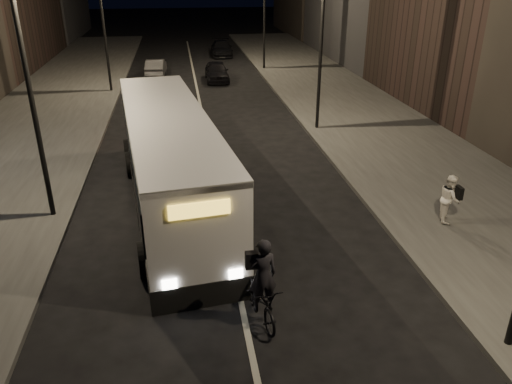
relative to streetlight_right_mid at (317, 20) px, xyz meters
name	(u,v)px	position (x,y,z in m)	size (l,w,h in m)	color
ground	(234,270)	(-5.33, -12.00, -5.36)	(180.00, 180.00, 0.00)	black
sidewalk_right	(358,116)	(3.17, 2.00, -5.28)	(7.00, 70.00, 0.16)	#373634
sidewalk_left	(36,130)	(-13.83, 2.00, -5.28)	(7.00, 70.00, 0.16)	#373634
streetlight_right_mid	(317,20)	(0.00, 0.00, 0.00)	(1.20, 0.44, 8.12)	black
streetlight_left_near	(33,54)	(-10.66, -8.00, 0.00)	(1.20, 0.44, 8.12)	black
streetlight_left_far	(106,6)	(-10.66, 10.00, 0.00)	(1.20, 0.44, 8.12)	black
city_bus	(170,157)	(-6.99, -7.52, -3.58)	(4.02, 12.33, 3.27)	white
cyclist_on_bicycle	(261,293)	(-4.93, -14.16, -4.61)	(1.01, 2.05, 2.26)	black
pedestrian_woman	(450,198)	(1.76, -10.42, -4.41)	(0.77, 0.60, 1.58)	white
car_near	(217,71)	(-3.78, 12.55, -4.68)	(1.60, 3.97, 1.35)	black
car_mid	(156,67)	(-8.15, 15.01, -4.74)	(1.32, 3.78, 1.24)	#404042
car_far	(222,48)	(-2.43, 23.21, -4.70)	(1.85, 4.54, 1.32)	black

